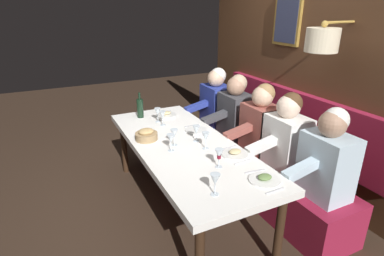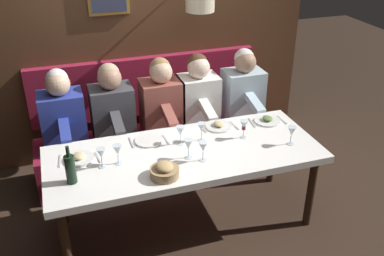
{
  "view_description": "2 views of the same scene",
  "coord_description": "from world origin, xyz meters",
  "px_view_note": "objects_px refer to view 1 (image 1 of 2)",
  "views": [
    {
      "loc": [
        -1.11,
        -2.46,
        1.98
      ],
      "look_at": [
        0.05,
        -0.08,
        0.92
      ],
      "focal_mm": 28.87,
      "sensor_mm": 36.0,
      "label": 1
    },
    {
      "loc": [
        -2.9,
        0.9,
        2.59
      ],
      "look_at": [
        0.05,
        -0.08,
        0.92
      ],
      "focal_mm": 40.82,
      "sensor_mm": 36.0,
      "label": 2
    }
  ],
  "objects_px": {
    "wine_glass_2": "(219,154)",
    "wine_glass_6": "(174,134)",
    "wine_glass_0": "(163,115)",
    "diner_nearest": "(328,157)",
    "wine_glass_4": "(206,137)",
    "dining_table": "(184,150)",
    "wine_glass_3": "(171,139)",
    "wine_bottle": "(140,108)",
    "diner_far": "(236,110)",
    "diner_farthest": "(216,100)",
    "wine_glass_5": "(196,130)",
    "wine_glass_7": "(215,180)",
    "diner_near": "(286,136)",
    "wine_glass_1": "(158,112)",
    "diner_middle": "(261,123)",
    "bread_bowl": "(146,135)"
  },
  "relations": [
    {
      "from": "diner_farthest",
      "to": "wine_glass_5",
      "type": "height_order",
      "value": "diner_farthest"
    },
    {
      "from": "wine_glass_4",
      "to": "wine_glass_5",
      "type": "xyz_separation_m",
      "value": [
        -0.0,
        0.19,
        0.0
      ]
    },
    {
      "from": "diner_far",
      "to": "wine_glass_6",
      "type": "relative_size",
      "value": 4.82
    },
    {
      "from": "wine_glass_1",
      "to": "wine_glass_7",
      "type": "bearing_deg",
      "value": -95.34
    },
    {
      "from": "wine_glass_4",
      "to": "wine_glass_6",
      "type": "bearing_deg",
      "value": 140.37
    },
    {
      "from": "wine_glass_7",
      "to": "diner_near",
      "type": "bearing_deg",
      "value": 23.69
    },
    {
      "from": "wine_glass_5",
      "to": "wine_glass_0",
      "type": "bearing_deg",
      "value": 104.14
    },
    {
      "from": "diner_farthest",
      "to": "wine_glass_4",
      "type": "bearing_deg",
      "value": -124.34
    },
    {
      "from": "wine_glass_4",
      "to": "dining_table",
      "type": "bearing_deg",
      "value": 124.93
    },
    {
      "from": "diner_near",
      "to": "bread_bowl",
      "type": "height_order",
      "value": "diner_near"
    },
    {
      "from": "wine_glass_3",
      "to": "wine_glass_4",
      "type": "relative_size",
      "value": 1.0
    },
    {
      "from": "diner_farthest",
      "to": "wine_glass_2",
      "type": "distance_m",
      "value": 1.67
    },
    {
      "from": "diner_nearest",
      "to": "wine_glass_7",
      "type": "xyz_separation_m",
      "value": [
        -1.04,
        0.04,
        0.04
      ]
    },
    {
      "from": "diner_middle",
      "to": "wine_glass_3",
      "type": "height_order",
      "value": "diner_middle"
    },
    {
      "from": "diner_far",
      "to": "diner_farthest",
      "type": "xyz_separation_m",
      "value": [
        0.0,
        0.46,
        0.0
      ]
    },
    {
      "from": "wine_glass_7",
      "to": "wine_glass_1",
      "type": "bearing_deg",
      "value": 84.66
    },
    {
      "from": "wine_glass_2",
      "to": "wine_glass_7",
      "type": "relative_size",
      "value": 1.0
    },
    {
      "from": "dining_table",
      "to": "wine_bottle",
      "type": "xyz_separation_m",
      "value": [
        -0.15,
        0.91,
        0.18
      ]
    },
    {
      "from": "wine_glass_4",
      "to": "wine_glass_5",
      "type": "bearing_deg",
      "value": 90.62
    },
    {
      "from": "wine_glass_4",
      "to": "wine_glass_7",
      "type": "xyz_separation_m",
      "value": [
        -0.3,
        -0.69,
        0.0
      ]
    },
    {
      "from": "wine_glass_0",
      "to": "bread_bowl",
      "type": "xyz_separation_m",
      "value": [
        -0.28,
        -0.29,
        -0.07
      ]
    },
    {
      "from": "wine_glass_1",
      "to": "wine_glass_3",
      "type": "height_order",
      "value": "same"
    },
    {
      "from": "diner_farthest",
      "to": "bread_bowl",
      "type": "height_order",
      "value": "diner_farthest"
    },
    {
      "from": "wine_glass_2",
      "to": "wine_glass_6",
      "type": "distance_m",
      "value": 0.57
    },
    {
      "from": "wine_bottle",
      "to": "diner_far",
      "type": "bearing_deg",
      "value": -24.2
    },
    {
      "from": "diner_far",
      "to": "wine_glass_4",
      "type": "bearing_deg",
      "value": -139.63
    },
    {
      "from": "wine_glass_7",
      "to": "wine_bottle",
      "type": "relative_size",
      "value": 0.55
    },
    {
      "from": "diner_far",
      "to": "diner_middle",
      "type": "bearing_deg",
      "value": -90.0
    },
    {
      "from": "diner_nearest",
      "to": "diner_near",
      "type": "distance_m",
      "value": 0.49
    },
    {
      "from": "diner_near",
      "to": "wine_glass_2",
      "type": "height_order",
      "value": "diner_near"
    },
    {
      "from": "diner_middle",
      "to": "bread_bowl",
      "type": "xyz_separation_m",
      "value": [
        -1.17,
        0.29,
        -0.03
      ]
    },
    {
      "from": "bread_bowl",
      "to": "diner_nearest",
      "type": "bearing_deg",
      "value": -44.77
    },
    {
      "from": "wine_glass_2",
      "to": "diner_far",
      "type": "bearing_deg",
      "value": 50.53
    },
    {
      "from": "diner_near",
      "to": "diner_middle",
      "type": "distance_m",
      "value": 0.38
    },
    {
      "from": "wine_glass_0",
      "to": "wine_glass_3",
      "type": "height_order",
      "value": "same"
    },
    {
      "from": "diner_farthest",
      "to": "wine_glass_4",
      "type": "distance_m",
      "value": 1.33
    },
    {
      "from": "diner_middle",
      "to": "wine_glass_3",
      "type": "distance_m",
      "value": 1.05
    },
    {
      "from": "wine_glass_4",
      "to": "bread_bowl",
      "type": "distance_m",
      "value": 0.62
    },
    {
      "from": "wine_glass_5",
      "to": "diner_farthest",
      "type": "bearing_deg",
      "value": 50.43
    },
    {
      "from": "wine_glass_5",
      "to": "diner_nearest",
      "type": "bearing_deg",
      "value": -50.52
    },
    {
      "from": "diner_nearest",
      "to": "wine_glass_0",
      "type": "height_order",
      "value": "diner_nearest"
    },
    {
      "from": "diner_far",
      "to": "wine_glass_1",
      "type": "height_order",
      "value": "diner_far"
    },
    {
      "from": "dining_table",
      "to": "diner_farthest",
      "type": "bearing_deg",
      "value": 45.65
    },
    {
      "from": "diner_near",
      "to": "wine_glass_6",
      "type": "relative_size",
      "value": 4.82
    },
    {
      "from": "diner_middle",
      "to": "wine_glass_1",
      "type": "xyz_separation_m",
      "value": [
        -0.9,
        0.71,
        0.04
      ]
    },
    {
      "from": "diner_nearest",
      "to": "wine_glass_5",
      "type": "relative_size",
      "value": 4.82
    },
    {
      "from": "diner_nearest",
      "to": "wine_glass_7",
      "type": "bearing_deg",
      "value": 178.0
    },
    {
      "from": "dining_table",
      "to": "wine_glass_3",
      "type": "distance_m",
      "value": 0.27
    },
    {
      "from": "wine_glass_0",
      "to": "wine_glass_1",
      "type": "bearing_deg",
      "value": 95.35
    },
    {
      "from": "wine_glass_0",
      "to": "diner_nearest",
      "type": "bearing_deg",
      "value": -58.65
    }
  ]
}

